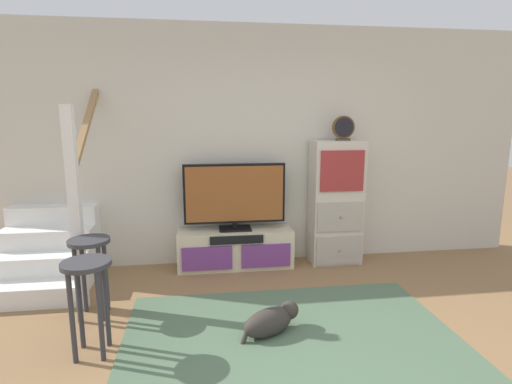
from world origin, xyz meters
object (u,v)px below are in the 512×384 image
dog (271,321)px  side_cabinet (336,203)px  television (235,195)px  bar_stool_far (90,259)px  media_console (235,249)px  bar_stool_near (88,286)px  desk_clock (343,128)px

dog → side_cabinet: bearing=55.5°
television → bar_stool_far: bearing=-142.8°
television → dog: bearing=-84.1°
media_console → bar_stool_near: bar_stool_near is taller
bar_stool_far → dog: 1.60m
media_console → bar_stool_near: 1.97m
bar_stool_near → dog: size_ratio=1.40×
side_cabinet → desk_clock: 0.86m
media_console → bar_stool_near: bearing=-127.2°
side_cabinet → bar_stool_far: 2.68m
dog → bar_stool_far: bearing=161.2°
side_cabinet → bar_stool_near: side_cabinet is taller
bar_stool_near → television: bearing=53.2°
media_console → television: size_ratio=1.14×
television → dog: television is taller
bar_stool_far → dog: size_ratio=1.37×
desk_clock → dog: size_ratio=0.54×
media_console → dog: size_ratio=2.57×
side_cabinet → desk_clock: desk_clock is taller
bar_stool_near → dog: 1.40m
side_cabinet → television: bearing=179.3°
media_console → television: (0.00, 0.02, 0.62)m
side_cabinet → bar_stool_far: side_cabinet is taller
media_console → side_cabinet: bearing=0.5°
media_console → bar_stool_far: 1.66m
desk_clock → dog: desk_clock is taller
side_cabinet → bar_stool_near: size_ratio=2.02×
desk_clock → media_console: bearing=179.8°
media_console → side_cabinet: (1.17, 0.01, 0.50)m
bar_stool_far → media_console: bearing=36.5°
side_cabinet → dog: size_ratio=2.84×
desk_clock → bar_stool_near: desk_clock is taller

